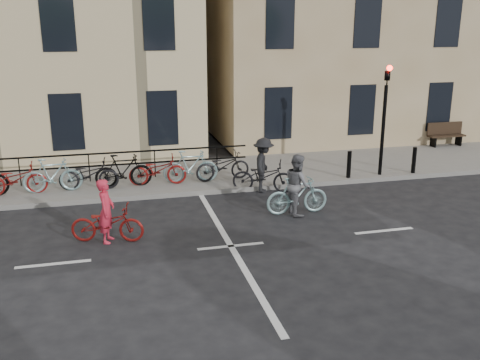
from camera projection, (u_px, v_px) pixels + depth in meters
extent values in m
plane|color=black|center=(231.00, 246.00, 12.64)|extent=(120.00, 120.00, 0.00)
cube|color=slate|center=(68.00, 184.00, 17.26)|extent=(46.00, 4.00, 0.15)
cylinder|color=black|center=(383.00, 131.00, 17.67)|extent=(0.12, 0.12, 3.00)
imported|color=black|center=(387.00, 71.00, 17.12)|extent=(0.15, 0.18, 0.90)
sphere|color=#FF0C05|center=(390.00, 68.00, 16.98)|extent=(0.18, 0.18, 0.18)
cylinder|color=black|center=(349.00, 164.00, 17.59)|extent=(0.14, 0.14, 0.90)
cylinder|color=black|center=(414.00, 160.00, 18.16)|extent=(0.14, 0.14, 0.90)
cube|color=black|center=(433.00, 142.00, 22.09)|extent=(0.06, 0.38, 0.40)
cube|color=black|center=(458.00, 140.00, 22.37)|extent=(0.06, 0.38, 0.40)
cube|color=black|center=(446.00, 136.00, 22.17)|extent=(1.60, 0.40, 0.06)
cube|color=black|center=(445.00, 128.00, 22.25)|extent=(1.60, 0.06, 0.50)
cube|color=black|center=(89.00, 167.00, 17.18)|extent=(10.40, 0.04, 0.95)
imported|color=maroon|center=(15.00, 179.00, 15.85)|extent=(1.80, 0.63, 0.95)
imported|color=#86AEB0|center=(52.00, 175.00, 16.08)|extent=(1.75, 0.49, 1.05)
imported|color=black|center=(89.00, 175.00, 16.34)|extent=(1.80, 0.63, 0.95)
imported|color=black|center=(124.00, 171.00, 16.57)|extent=(1.75, 0.49, 1.05)
imported|color=maroon|center=(158.00, 170.00, 16.83)|extent=(1.80, 0.63, 0.95)
imported|color=#86AEB0|center=(191.00, 166.00, 17.06)|extent=(1.75, 0.49, 1.05)
imported|color=black|center=(223.00, 166.00, 17.32)|extent=(1.80, 0.63, 0.95)
imported|color=maroon|center=(107.00, 223.00, 12.80)|extent=(1.85, 1.04, 0.92)
imported|color=red|center=(106.00, 211.00, 12.71)|extent=(0.51, 0.65, 1.56)
imported|color=#86AEB0|center=(297.00, 195.00, 14.68)|extent=(1.75, 0.51, 1.05)
imported|color=slate|center=(297.00, 184.00, 14.59)|extent=(0.65, 0.83, 1.69)
imported|color=black|center=(263.00, 176.00, 16.58)|extent=(2.04, 1.34, 1.01)
imported|color=black|center=(263.00, 165.00, 16.48)|extent=(1.00, 1.27, 1.72)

